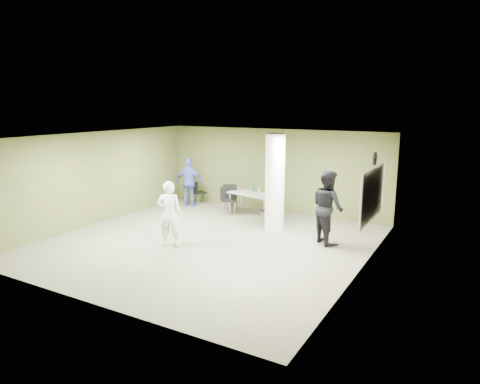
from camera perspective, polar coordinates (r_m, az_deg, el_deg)
The scene contains 17 objects.
floor at distance 11.44m, azimuth -4.30°, elevation -6.74°, with size 8.00×8.00×0.00m, color #4E4E3D.
ceiling at distance 10.89m, azimuth -4.53°, elevation 7.38°, with size 8.00×8.00×0.00m, color white.
wall_back at distance 14.52m, azimuth 4.43°, elevation 2.88°, with size 8.00×0.02×2.80m, color #4D5628.
wall_left at distance 13.69m, azimuth -18.45°, elevation 1.78°, with size 0.02×8.00×2.80m, color #4D5628.
wall_right_cream at distance 9.50m, azimuth 16.07°, elevation -2.24°, with size 0.02×8.00×2.80m, color beige.
column at distance 12.32m, azimuth 4.68°, elevation 1.30°, with size 0.56×0.56×2.80m, color silver.
whiteboard at distance 10.64m, azimuth 17.23°, elevation -0.29°, with size 0.05×2.30×1.30m.
wall_clock at distance 10.50m, azimuth 17.52°, elevation 4.25°, with size 0.06×0.32×0.32m.
folding_table at distance 13.89m, azimuth 1.65°, elevation -0.37°, with size 1.72×1.02×1.01m.
wastebasket at distance 14.87m, azimuth -0.88°, elevation -1.81°, with size 0.25×0.25×0.29m, color #4C4C4C.
chair_back_left at distance 15.74m, azimuth -5.73°, elevation 0.18°, with size 0.53×0.53×0.85m.
chair_back_right at distance 14.63m, azimuth -1.73°, elevation -0.67°, with size 0.43×0.43×0.84m.
chair_table_left at distance 14.29m, azimuth -1.43°, elevation -0.63°, with size 0.64×0.64×0.97m.
chair_table_right at distance 13.12m, azimuth 4.29°, elevation -2.12°, with size 0.54×0.54×0.84m.
woman_white at distance 11.08m, azimuth -9.39°, elevation -2.88°, with size 0.62×0.41×1.71m, color silver.
man_black at distance 11.39m, azimuth 11.60°, elevation -1.93°, with size 0.95×0.74×1.96m, color black.
man_blue at distance 15.31m, azimuth -6.76°, elevation 1.28°, with size 1.02×0.43×1.75m, color #4654AF.
Camera 1 is at (6.08, -9.00, 3.60)m, focal length 32.00 mm.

